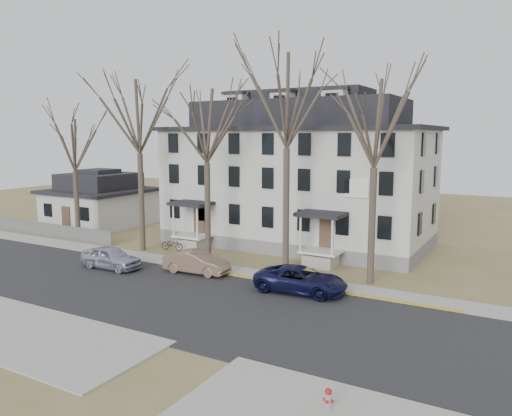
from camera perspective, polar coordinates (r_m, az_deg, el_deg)
The scene contains 18 objects.
ground at distance 24.76m, azimuth -9.04°, elevation -12.08°, with size 120.00×120.00×0.00m, color olive.
main_road at distance 26.26m, azimuth -6.28°, elevation -10.82°, with size 120.00×10.00×0.04m, color #27272A.
far_sidewalk at distance 31.09m, azimuth 0.25°, elevation -7.73°, with size 120.00×2.00×0.08m, color #A09F97.
yellow_curb at distance 28.27m, azimuth 8.34°, elevation -9.46°, with size 14.00×0.25×0.06m, color gold.
boarding_house at distance 39.80m, azimuth 4.76°, elevation 3.64°, with size 20.80×12.36×12.05m.
small_house at distance 50.40m, azimuth -17.40°, elevation 0.68°, with size 8.70×8.70×5.00m.
fence at distance 45.84m, azimuth -22.35°, elevation -3.14°, with size 14.00×0.06×1.20m, color gray.
tree_far_left at distance 37.89m, azimuth -13.28°, elevation 10.74°, with size 8.40×8.40×13.72m.
tree_mid_left at distance 34.09m, azimuth -5.69°, elevation 9.97°, with size 7.80×7.80×12.74m.
tree_center at distance 31.12m, azimuth 3.58°, elevation 12.89°, with size 9.00×9.00×14.70m.
tree_mid_right at distance 29.05m, azimuth 13.51°, elevation 10.09°, with size 7.80×7.80×12.74m.
tree_bungalow at distance 42.89m, azimuth -20.13°, elevation 7.17°, with size 6.60×6.60×10.78m.
car_silver at distance 33.76m, azimuth -16.23°, elevation -5.51°, with size 1.70×4.24×1.44m, color #ABAEC6.
car_tan at distance 31.54m, azimuth -6.81°, elevation -6.24°, with size 1.48×4.23×1.39m, color #7C604E.
car_navy at distance 27.72m, azimuth 5.15°, elevation -8.24°, with size 2.34×5.08×1.41m, color #101237.
bicycle_left at distance 37.97m, azimuth -9.56°, elevation -4.16°, with size 0.62×1.79×0.94m, color black.
bicycle_right at distance 39.68m, azimuth -7.98°, elevation -3.60°, with size 0.43×1.54×0.92m, color black.
fire_hydrant at distance 16.83m, azimuth 8.25°, elevation -20.88°, with size 0.32×0.30×0.78m.
Camera 1 is at (14.60, -18.07, 8.56)m, focal length 35.00 mm.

